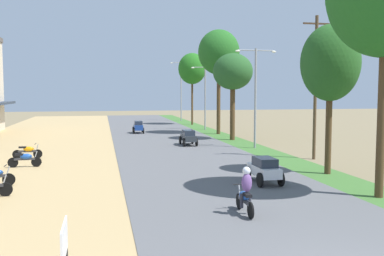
{
  "coord_description": "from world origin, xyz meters",
  "views": [
    {
      "loc": [
        -5.33,
        -7.89,
        4.27
      ],
      "look_at": [
        0.16,
        18.85,
        1.99
      ],
      "focal_mm": 40.95,
      "sensor_mm": 36.0,
      "label": 1
    }
  ],
  "objects_px": {
    "median_tree_second": "(330,64)",
    "median_tree_fourth": "(219,53)",
    "parked_motorbike_fourth": "(25,158)",
    "street_signboard": "(64,246)",
    "median_tree_third": "(233,72)",
    "median_tree_fifth": "(192,69)",
    "car_sedan_white": "(264,169)",
    "streetlamp_near": "(255,91)",
    "car_sedan_charcoal": "(188,137)",
    "car_hatchback_blue": "(138,127)",
    "utility_pole_near": "(315,85)",
    "streetlamp_far": "(181,87)",
    "streetlamp_mid": "(205,93)",
    "parked_motorbike_fifth": "(28,151)",
    "motorbike_ahead_second": "(245,192)"
  },
  "relations": [
    {
      "from": "median_tree_second",
      "to": "median_tree_third",
      "type": "xyz_separation_m",
      "value": [
        -0.19,
        16.17,
        0.24
      ]
    },
    {
      "from": "median_tree_fifth",
      "to": "parked_motorbike_fifth",
      "type": "bearing_deg",
      "value": -121.69
    },
    {
      "from": "median_tree_second",
      "to": "median_tree_third",
      "type": "relative_size",
      "value": 1.01
    },
    {
      "from": "median_tree_third",
      "to": "median_tree_fifth",
      "type": "distance_m",
      "value": 18.01
    },
    {
      "from": "streetlamp_near",
      "to": "car_hatchback_blue",
      "type": "bearing_deg",
      "value": 119.74
    },
    {
      "from": "parked_motorbike_fourth",
      "to": "median_tree_third",
      "type": "bearing_deg",
      "value": 35.66
    },
    {
      "from": "car_sedan_charcoal",
      "to": "motorbike_ahead_second",
      "type": "distance_m",
      "value": 19.48
    },
    {
      "from": "parked_motorbike_fourth",
      "to": "car_hatchback_blue",
      "type": "xyz_separation_m",
      "value": [
        7.78,
        18.68,
        0.19
      ]
    },
    {
      "from": "median_tree_fourth",
      "to": "parked_motorbike_fifth",
      "type": "bearing_deg",
      "value": -140.51
    },
    {
      "from": "parked_motorbike_fourth",
      "to": "motorbike_ahead_second",
      "type": "xyz_separation_m",
      "value": [
        8.99,
        -11.49,
        0.3
      ]
    },
    {
      "from": "streetlamp_mid",
      "to": "motorbike_ahead_second",
      "type": "distance_m",
      "value": 33.76
    },
    {
      "from": "parked_motorbike_fourth",
      "to": "utility_pole_near",
      "type": "distance_m",
      "value": 17.79
    },
    {
      "from": "car_sedan_charcoal",
      "to": "motorbike_ahead_second",
      "type": "height_order",
      "value": "motorbike_ahead_second"
    },
    {
      "from": "parked_motorbike_fourth",
      "to": "street_signboard",
      "type": "height_order",
      "value": "street_signboard"
    },
    {
      "from": "median_tree_second",
      "to": "streetlamp_near",
      "type": "height_order",
      "value": "median_tree_second"
    },
    {
      "from": "median_tree_second",
      "to": "car_hatchback_blue",
      "type": "distance_m",
      "value": 25.55
    },
    {
      "from": "median_tree_fourth",
      "to": "car_hatchback_blue",
      "type": "bearing_deg",
      "value": 163.89
    },
    {
      "from": "median_tree_third",
      "to": "median_tree_fifth",
      "type": "height_order",
      "value": "median_tree_fifth"
    },
    {
      "from": "median_tree_third",
      "to": "utility_pole_near",
      "type": "bearing_deg",
      "value": -80.12
    },
    {
      "from": "median_tree_second",
      "to": "median_tree_fourth",
      "type": "bearing_deg",
      "value": 89.96
    },
    {
      "from": "car_sedan_white",
      "to": "streetlamp_far",
      "type": "bearing_deg",
      "value": 84.82
    },
    {
      "from": "car_sedan_white",
      "to": "median_tree_third",
      "type": "bearing_deg",
      "value": 77.7
    },
    {
      "from": "parked_motorbike_fourth",
      "to": "car_sedan_white",
      "type": "height_order",
      "value": "car_sedan_white"
    },
    {
      "from": "parked_motorbike_fourth",
      "to": "median_tree_third",
      "type": "height_order",
      "value": "median_tree_third"
    },
    {
      "from": "median_tree_second",
      "to": "motorbike_ahead_second",
      "type": "height_order",
      "value": "median_tree_second"
    },
    {
      "from": "street_signboard",
      "to": "motorbike_ahead_second",
      "type": "xyz_separation_m",
      "value": [
        5.55,
        4.9,
        -0.25
      ]
    },
    {
      "from": "utility_pole_near",
      "to": "car_hatchback_blue",
      "type": "height_order",
      "value": "utility_pole_near"
    },
    {
      "from": "motorbike_ahead_second",
      "to": "parked_motorbike_fifth",
      "type": "bearing_deg",
      "value": 122.34
    },
    {
      "from": "median_tree_second",
      "to": "car_sedan_white",
      "type": "height_order",
      "value": "median_tree_second"
    },
    {
      "from": "street_signboard",
      "to": "median_tree_fourth",
      "type": "distance_m",
      "value": 35.67
    },
    {
      "from": "street_signboard",
      "to": "median_tree_third",
      "type": "height_order",
      "value": "median_tree_third"
    },
    {
      "from": "parked_motorbike_fifth",
      "to": "median_tree_fifth",
      "type": "relative_size",
      "value": 0.2
    },
    {
      "from": "car_sedan_white",
      "to": "car_sedan_charcoal",
      "type": "height_order",
      "value": "same"
    },
    {
      "from": "median_tree_third",
      "to": "car_sedan_white",
      "type": "relative_size",
      "value": 3.32
    },
    {
      "from": "car_sedan_charcoal",
      "to": "car_hatchback_blue",
      "type": "xyz_separation_m",
      "value": [
        -3.03,
        10.78,
        0.01
      ]
    },
    {
      "from": "median_tree_fourth",
      "to": "median_tree_fifth",
      "type": "height_order",
      "value": "median_tree_fourth"
    },
    {
      "from": "median_tree_third",
      "to": "car_sedan_white",
      "type": "height_order",
      "value": "median_tree_third"
    },
    {
      "from": "streetlamp_far",
      "to": "streetlamp_near",
      "type": "bearing_deg",
      "value": -90.0
    },
    {
      "from": "median_tree_fourth",
      "to": "median_tree_fifth",
      "type": "xyz_separation_m",
      "value": [
        -0.09,
        12.54,
        -0.94
      ]
    },
    {
      "from": "median_tree_fourth",
      "to": "median_tree_fifth",
      "type": "relative_size",
      "value": 1.13
    },
    {
      "from": "utility_pole_near",
      "to": "car_hatchback_blue",
      "type": "bearing_deg",
      "value": 116.74
    },
    {
      "from": "median_tree_fourth",
      "to": "utility_pole_near",
      "type": "relative_size",
      "value": 1.15
    },
    {
      "from": "street_signboard",
      "to": "median_tree_fifth",
      "type": "relative_size",
      "value": 0.17
    },
    {
      "from": "parked_motorbike_fourth",
      "to": "streetlamp_mid",
      "type": "relative_size",
      "value": 0.26
    },
    {
      "from": "median_tree_fifth",
      "to": "car_hatchback_blue",
      "type": "bearing_deg",
      "value": -126.74
    },
    {
      "from": "street_signboard",
      "to": "utility_pole_near",
      "type": "distance_m",
      "value": 21.59
    },
    {
      "from": "streetlamp_far",
      "to": "utility_pole_near",
      "type": "relative_size",
      "value": 0.95
    },
    {
      "from": "parked_motorbike_fourth",
      "to": "street_signboard",
      "type": "xyz_separation_m",
      "value": [
        3.44,
        -16.38,
        0.55
      ]
    },
    {
      "from": "parked_motorbike_fifth",
      "to": "car_sedan_white",
      "type": "bearing_deg",
      "value": -40.44
    },
    {
      "from": "median_tree_third",
      "to": "median_tree_fourth",
      "type": "relative_size",
      "value": 0.73
    }
  ]
}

